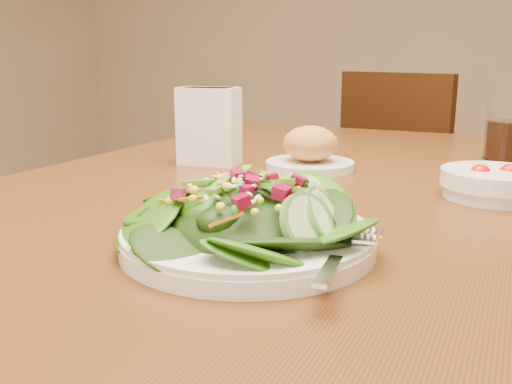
% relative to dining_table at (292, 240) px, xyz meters
% --- Properties ---
extents(dining_table, '(0.90, 1.40, 0.75)m').
position_rel_dining_table_xyz_m(dining_table, '(0.00, 0.00, 0.00)').
color(dining_table, '#522E11').
rests_on(dining_table, ground_plane).
extents(chair_far, '(0.53, 0.53, 0.90)m').
position_rel_dining_table_xyz_m(chair_far, '(0.00, 1.09, -0.17)').
color(chair_far, black).
rests_on(chair_far, ground_plane).
extents(salad_plate, '(0.27, 0.26, 0.08)m').
position_rel_dining_table_xyz_m(salad_plate, '(0.09, -0.33, 0.13)').
color(salad_plate, silver).
rests_on(salad_plate, dining_table).
extents(bread_plate, '(0.15, 0.15, 0.08)m').
position_rel_dining_table_xyz_m(bread_plate, '(-0.01, 0.10, 0.13)').
color(bread_plate, silver).
rests_on(bread_plate, dining_table).
extents(tomato_bowl, '(0.15, 0.15, 0.05)m').
position_rel_dining_table_xyz_m(tomato_bowl, '(0.30, 0.01, 0.12)').
color(tomato_bowl, silver).
rests_on(tomato_bowl, dining_table).
extents(drinking_glass, '(0.08, 0.08, 0.15)m').
position_rel_dining_table_xyz_m(drinking_glass, '(0.30, 0.35, 0.16)').
color(drinking_glass, silver).
rests_on(drinking_glass, dining_table).
extents(napkin_holder, '(0.11, 0.07, 0.14)m').
position_rel_dining_table_xyz_m(napkin_holder, '(-0.19, 0.07, 0.18)').
color(napkin_holder, white).
rests_on(napkin_holder, dining_table).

